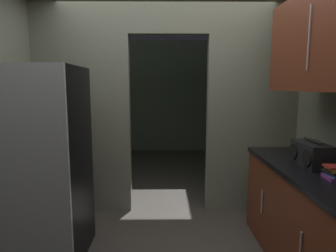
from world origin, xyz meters
name	(u,v)px	position (x,y,z in m)	size (l,w,h in m)	color
kitchen_partition	(166,100)	(-0.01, 1.23, 1.38)	(3.16, 0.12, 2.60)	gray
adjoining_room_shell	(166,99)	(0.00, 3.47, 1.30)	(3.16, 3.45, 2.60)	slate
refrigerator	(35,165)	(-1.17, 0.23, 0.86)	(0.84, 0.74, 1.72)	black
lower_cabinet_run	(319,223)	(1.23, -0.06, 0.44)	(0.69, 1.77, 0.88)	maroon
upper_cabinet_counterside	(333,38)	(1.23, -0.06, 1.90)	(0.36, 1.59, 0.80)	maroon
boombox	(311,154)	(1.20, 0.07, 0.98)	(0.20, 0.39, 0.22)	black
book_stack	(335,172)	(1.20, -0.28, 0.93)	(0.15, 0.16, 0.10)	#8C3893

